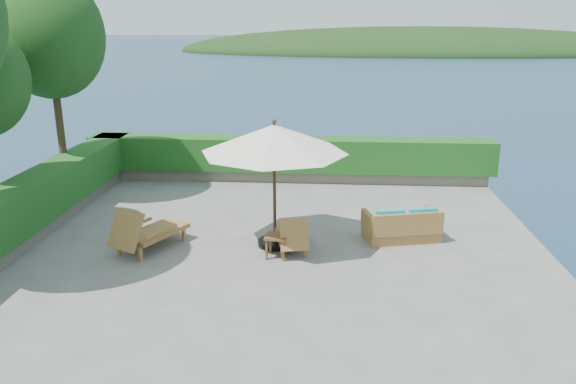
# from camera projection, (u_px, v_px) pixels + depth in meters

# --- Properties ---
(ground) EXTENTS (12.00, 12.00, 0.00)m
(ground) POSITION_uv_depth(u_px,v_px,m) (272.00, 251.00, 12.17)
(ground) COLOR gray
(ground) RESTS_ON ground
(foundation) EXTENTS (12.00, 12.00, 3.00)m
(foundation) POSITION_uv_depth(u_px,v_px,m) (272.00, 314.00, 12.63)
(foundation) COLOR #585146
(foundation) RESTS_ON ocean
(ocean) EXTENTS (600.00, 600.00, 0.00)m
(ocean) POSITION_uv_depth(u_px,v_px,m) (273.00, 370.00, 13.05)
(ocean) COLOR #152A43
(ocean) RESTS_ON ground
(offshore_island) EXTENTS (126.00, 57.60, 12.60)m
(offshore_island) POSITION_uv_depth(u_px,v_px,m) (421.00, 51.00, 144.86)
(offshore_island) COLOR black
(offshore_island) RESTS_ON ocean
(planter_wall_far) EXTENTS (12.00, 0.60, 0.36)m
(planter_wall_far) POSITION_uv_depth(u_px,v_px,m) (289.00, 175.00, 17.46)
(planter_wall_far) COLOR gray
(planter_wall_far) RESTS_ON ground
(planter_wall_left) EXTENTS (0.60, 12.00, 0.36)m
(planter_wall_left) POSITION_uv_depth(u_px,v_px,m) (22.00, 236.00, 12.50)
(planter_wall_left) COLOR gray
(planter_wall_left) RESTS_ON ground
(hedge_far) EXTENTS (12.40, 0.90, 1.00)m
(hedge_far) POSITION_uv_depth(u_px,v_px,m) (289.00, 154.00, 17.26)
(hedge_far) COLOR #194614
(hedge_far) RESTS_ON planter_wall_far
(hedge_left) EXTENTS (0.90, 12.40, 1.00)m
(hedge_left) POSITION_uv_depth(u_px,v_px,m) (17.00, 208.00, 12.30)
(hedge_left) COLOR #194614
(hedge_left) RESTS_ON planter_wall_left
(tree_far) EXTENTS (2.80, 2.80, 6.03)m
(tree_far) POSITION_uv_depth(u_px,v_px,m) (49.00, 36.00, 14.33)
(tree_far) COLOR #49301C
(tree_far) RESTS_ON ground
(patio_umbrella) EXTENTS (3.30, 3.30, 2.82)m
(patio_umbrella) POSITION_uv_depth(u_px,v_px,m) (274.00, 140.00, 11.78)
(patio_umbrella) COLOR black
(patio_umbrella) RESTS_ON ground
(lounge_left) EXTENTS (1.48, 1.93, 1.03)m
(lounge_left) POSITION_uv_depth(u_px,v_px,m) (146.00, 231.00, 12.09)
(lounge_left) COLOR olive
(lounge_left) RESTS_ON ground
(lounge_right) EXTENTS (0.87, 1.54, 0.84)m
(lounge_right) POSITION_uv_depth(u_px,v_px,m) (291.00, 235.00, 12.13)
(lounge_right) COLOR olive
(lounge_right) RESTS_ON ground
(side_table) EXTENTS (0.51, 0.51, 0.49)m
(side_table) POSITION_uv_depth(u_px,v_px,m) (277.00, 239.00, 11.75)
(side_table) COLOR brown
(side_table) RESTS_ON ground
(wicker_loveseat) EXTENTS (1.81, 1.22, 0.82)m
(wicker_loveseat) POSITION_uv_depth(u_px,v_px,m) (402.00, 227.00, 12.68)
(wicker_loveseat) COLOR olive
(wicker_loveseat) RESTS_ON ground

